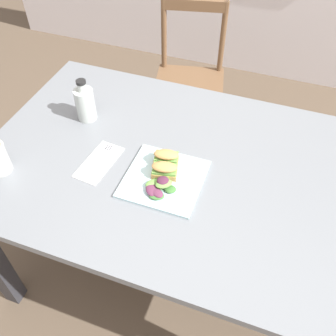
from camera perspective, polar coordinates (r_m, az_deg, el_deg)
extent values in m
plane|color=brown|center=(1.91, 2.91, -18.22)|extent=(8.88, 8.88, 0.00)
cube|color=slate|center=(1.38, 0.57, 0.42)|extent=(1.41, 0.96, 0.03)
cube|color=#2D2D33|center=(2.12, -12.10, 5.34)|extent=(0.07, 0.07, 0.71)
cube|color=#2D2D33|center=(1.92, 22.96, -3.56)|extent=(0.07, 0.07, 0.71)
cylinder|color=brown|center=(2.29, -1.69, 5.52)|extent=(0.03, 0.03, 0.43)
cylinder|color=brown|center=(2.27, 6.85, 4.77)|extent=(0.03, 0.03, 0.43)
cylinder|color=brown|center=(2.55, -0.57, 10.55)|extent=(0.03, 0.03, 0.43)
cylinder|color=brown|center=(2.53, 7.19, 9.90)|extent=(0.03, 0.03, 0.43)
cube|color=brown|center=(2.27, 3.17, 12.26)|extent=(0.48, 0.48, 0.02)
cylinder|color=brown|center=(2.32, -0.62, 19.57)|extent=(0.03, 0.03, 0.42)
cylinder|color=brown|center=(2.31, 8.27, 18.89)|extent=(0.03, 0.03, 0.42)
cube|color=brown|center=(2.23, 4.07, 23.38)|extent=(0.36, 0.11, 0.06)
cube|color=silver|center=(1.31, -0.60, -1.65)|extent=(0.27, 0.27, 0.01)
cube|color=tan|center=(1.31, -0.54, -0.83)|extent=(0.09, 0.06, 0.02)
cube|color=#6B9E47|center=(1.30, -0.51, -0.16)|extent=(0.09, 0.07, 0.01)
ellipsoid|color=tan|center=(1.28, -0.55, 0.17)|extent=(0.10, 0.07, 0.02)
cube|color=tan|center=(1.35, -0.28, 1.07)|extent=(0.09, 0.06, 0.02)
cube|color=#6B9E47|center=(1.34, -0.24, 1.72)|extent=(0.09, 0.07, 0.01)
ellipsoid|color=tan|center=(1.32, -0.28, 2.06)|extent=(0.10, 0.07, 0.02)
ellipsoid|color=#3D7033|center=(1.27, 0.32, -3.21)|extent=(0.04, 0.04, 0.01)
ellipsoid|color=#3D7033|center=(1.31, -1.53, -1.15)|extent=(0.07, 0.07, 0.01)
ellipsoid|color=#4C2338|center=(1.26, -0.79, -1.93)|extent=(0.06, 0.06, 0.02)
ellipsoid|color=#6B9E47|center=(1.27, -0.61, -2.13)|extent=(0.05, 0.07, 0.02)
ellipsoid|color=#602D47|center=(1.25, -1.64, -3.78)|extent=(0.06, 0.05, 0.02)
ellipsoid|color=#602D47|center=(1.26, -2.46, -3.17)|extent=(0.06, 0.07, 0.02)
ellipsoid|color=#4C2338|center=(1.31, -1.28, -0.93)|extent=(0.03, 0.04, 0.02)
ellipsoid|color=#6B9E47|center=(1.26, -0.64, -2.38)|extent=(0.07, 0.07, 0.02)
ellipsoid|color=#3D7033|center=(1.27, -0.59, -2.08)|extent=(0.03, 0.04, 0.02)
ellipsoid|color=#3D7033|center=(1.26, -1.97, -3.09)|extent=(0.07, 0.07, 0.01)
ellipsoid|color=#6B9E47|center=(1.28, -2.31, -2.28)|extent=(0.06, 0.06, 0.02)
ellipsoid|color=#3D7033|center=(1.25, -1.74, -4.19)|extent=(0.06, 0.05, 0.01)
cube|color=white|center=(1.39, -10.39, 0.86)|extent=(0.12, 0.21, 0.00)
cube|color=silver|center=(1.38, -10.85, 0.33)|extent=(0.02, 0.14, 0.00)
cube|color=silver|center=(1.43, -9.07, 2.84)|extent=(0.03, 0.05, 0.00)
cube|color=#38383D|center=(1.43, -8.67, 3.00)|extent=(0.00, 0.03, 0.00)
cube|color=#38383D|center=(1.43, -8.95, 3.08)|extent=(0.00, 0.03, 0.00)
cube|color=#38383D|center=(1.44, -9.23, 3.15)|extent=(0.00, 0.03, 0.00)
cylinder|color=black|center=(1.57, -12.28, 8.78)|extent=(0.07, 0.07, 0.09)
cylinder|color=#B2BCB7|center=(1.55, -12.40, 9.36)|extent=(0.08, 0.08, 0.13)
cylinder|color=#B2BCB7|center=(1.51, -12.90, 11.86)|extent=(0.03, 0.03, 0.03)
cylinder|color=black|center=(1.49, -13.05, 12.56)|extent=(0.04, 0.04, 0.01)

